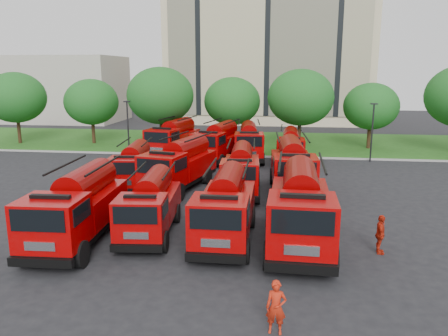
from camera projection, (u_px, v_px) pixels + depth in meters
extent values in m
plane|color=black|center=(201.00, 221.00, 23.28)|extent=(140.00, 140.00, 0.00)
cube|color=#194713|center=(243.00, 142.00, 48.43)|extent=(70.00, 16.00, 0.12)
cube|color=gray|center=(235.00, 156.00, 40.59)|extent=(70.00, 0.30, 0.14)
cube|color=beige|center=(269.00, 39.00, 66.76)|extent=(30.00, 14.00, 25.00)
cube|color=black|center=(267.00, 36.00, 59.89)|extent=(28.00, 0.15, 22.00)
cube|color=#A49D91|center=(63.00, 89.00, 68.50)|extent=(18.00, 12.00, 10.00)
cylinder|color=#382314|center=(19.00, 132.00, 47.27)|extent=(0.36, 0.36, 2.62)
ellipsoid|color=#164F19|center=(16.00, 97.00, 46.46)|extent=(6.30, 6.30, 5.36)
cylinder|color=#382314|center=(94.00, 133.00, 47.27)|extent=(0.36, 0.36, 2.38)
ellipsoid|color=#164F19|center=(91.00, 102.00, 46.53)|extent=(5.71, 5.71, 4.86)
cylinder|color=#382314|center=(162.00, 135.00, 44.78)|extent=(0.36, 0.36, 2.80)
ellipsoid|color=#164F19|center=(160.00, 96.00, 43.91)|extent=(6.72, 6.72, 5.71)
cylinder|color=#382314|center=(232.00, 134.00, 46.37)|extent=(0.36, 0.36, 2.45)
ellipsoid|color=#164F19|center=(232.00, 101.00, 45.61)|extent=(5.88, 5.88, 5.00)
cylinder|color=#382314|center=(299.00, 136.00, 44.02)|extent=(0.36, 0.36, 2.73)
ellipsoid|color=#164F19|center=(301.00, 97.00, 43.17)|extent=(6.55, 6.55, 5.57)
cylinder|color=#382314|center=(369.00, 138.00, 44.17)|extent=(0.36, 0.36, 2.27)
ellipsoid|color=#164F19|center=(371.00, 106.00, 43.46)|extent=(5.46, 5.46, 4.64)
cylinder|color=black|center=(128.00, 129.00, 40.63)|extent=(0.14, 0.14, 5.00)
cube|color=black|center=(127.00, 102.00, 40.07)|extent=(0.60, 0.25, 0.12)
cylinder|color=black|center=(372.00, 133.00, 37.89)|extent=(0.14, 0.14, 5.00)
cube|color=black|center=(374.00, 104.00, 37.34)|extent=(0.60, 0.25, 0.12)
cube|color=black|center=(79.00, 228.00, 20.35)|extent=(2.65, 7.28, 0.31)
cube|color=black|center=(41.00, 262.00, 16.82)|extent=(2.58, 0.36, 0.36)
cube|color=#930000|center=(53.00, 222.00, 17.70)|extent=(2.61, 2.36, 2.00)
cube|color=black|center=(37.00, 221.00, 16.48)|extent=(2.16, 0.14, 0.87)
cube|color=#930000|center=(88.00, 204.00, 21.27)|extent=(2.71, 4.83, 1.34)
cylinder|color=#660000|center=(86.00, 182.00, 21.03)|extent=(1.71, 4.38, 1.54)
cylinder|color=black|center=(25.00, 252.00, 17.88)|extent=(0.41, 1.14, 1.13)
cylinder|color=black|center=(81.00, 254.00, 17.68)|extent=(0.41, 1.14, 1.13)
cylinder|color=black|center=(72.00, 216.00, 22.27)|extent=(0.41, 1.14, 1.13)
cylinder|color=black|center=(117.00, 218.00, 22.07)|extent=(0.41, 1.14, 1.13)
cube|color=black|center=(151.00, 222.00, 21.41)|extent=(2.60, 6.37, 0.27)
cube|color=black|center=(136.00, 248.00, 18.35)|extent=(2.23, 0.43, 0.31)
cube|color=#930000|center=(141.00, 217.00, 19.12)|extent=(2.34, 2.14, 1.73)
cube|color=black|center=(135.00, 216.00, 18.06)|extent=(1.86, 0.22, 0.75)
cube|color=#930000|center=(155.00, 202.00, 22.20)|extent=(2.54, 4.26, 1.15)
cylinder|color=#660000|center=(154.00, 184.00, 22.00)|extent=(1.67, 3.83, 1.33)
cylinder|color=black|center=(118.00, 241.00, 19.22)|extent=(0.40, 1.00, 0.97)
cylinder|color=black|center=(164.00, 242.00, 19.15)|extent=(0.40, 1.00, 0.97)
cylinder|color=black|center=(138.00, 213.00, 23.02)|extent=(0.40, 1.00, 0.97)
cylinder|color=black|center=(177.00, 213.00, 22.95)|extent=(0.40, 1.00, 0.97)
cube|color=black|center=(226.00, 226.00, 20.62)|extent=(2.30, 6.86, 0.29)
cube|color=black|center=(216.00, 258.00, 17.27)|extent=(2.44, 0.26, 0.34)
cube|color=#930000|center=(219.00, 221.00, 18.11)|extent=(2.41, 2.17, 1.90)
cube|color=black|center=(215.00, 220.00, 16.95)|extent=(2.05, 0.07, 0.83)
cube|color=#930000|center=(228.00, 204.00, 21.49)|extent=(2.43, 4.51, 1.27)
cylinder|color=#660000|center=(228.00, 184.00, 21.26)|extent=(1.50, 4.11, 1.47)
cylinder|color=black|center=(192.00, 248.00, 18.31)|extent=(0.35, 1.08, 1.07)
cylinder|color=black|center=(245.00, 251.00, 18.05)|extent=(0.35, 1.08, 1.07)
cylinder|color=black|center=(208.00, 216.00, 22.48)|extent=(0.35, 1.08, 1.07)
cylinder|color=black|center=(251.00, 217.00, 22.22)|extent=(0.35, 1.08, 1.07)
cube|color=black|center=(299.00, 230.00, 19.95)|extent=(2.69, 7.69, 0.33)
cube|color=black|center=(301.00, 268.00, 16.23)|extent=(2.73, 0.34, 0.38)
cube|color=#930000|center=(302.00, 224.00, 17.16)|extent=(2.73, 2.46, 2.13)
cube|color=black|center=(303.00, 223.00, 15.87)|extent=(2.29, 0.11, 0.93)
cube|color=#930000|center=(300.00, 204.00, 20.92)|extent=(2.79, 5.08, 1.42)
cylinder|color=#660000|center=(301.00, 181.00, 20.67)|extent=(1.75, 4.62, 1.64)
cylinder|color=black|center=(269.00, 256.00, 17.43)|extent=(0.41, 1.21, 1.20)
cylinder|color=black|center=(333.00, 260.00, 17.06)|extent=(0.41, 1.21, 1.20)
cylinder|color=black|center=(273.00, 217.00, 22.06)|extent=(0.41, 1.21, 1.20)
cylinder|color=black|center=(324.00, 219.00, 21.69)|extent=(0.41, 1.21, 1.20)
cube|color=black|center=(134.00, 178.00, 30.02)|extent=(2.76, 6.44, 0.27)
cube|color=black|center=(123.00, 191.00, 26.94)|extent=(2.24, 0.48, 0.31)
cube|color=#930000|center=(126.00, 171.00, 27.71)|extent=(2.40, 2.20, 1.74)
cube|color=black|center=(122.00, 169.00, 26.65)|extent=(1.87, 0.26, 0.76)
cube|color=#930000|center=(137.00, 165.00, 30.83)|extent=(2.65, 4.33, 1.16)
cylinder|color=#660000|center=(136.00, 152.00, 30.62)|extent=(1.76, 3.88, 1.34)
cylinder|color=black|center=(110.00, 189.00, 27.79)|extent=(0.42, 1.01, 0.98)
cylinder|color=black|center=(142.00, 189.00, 27.77)|extent=(0.42, 1.01, 0.98)
cylinder|color=black|center=(125.00, 174.00, 31.62)|extent=(0.42, 1.01, 0.98)
cylinder|color=black|center=(153.00, 174.00, 31.60)|extent=(0.42, 1.01, 0.98)
cube|color=black|center=(180.00, 179.00, 29.46)|extent=(3.90, 7.54, 0.31)
cube|color=black|center=(154.00, 194.00, 26.13)|extent=(2.56, 0.82, 0.36)
cube|color=#930000|center=(163.00, 170.00, 26.95)|extent=(2.96, 2.76, 2.00)
cube|color=black|center=(153.00, 167.00, 25.79)|extent=(2.11, 0.53, 0.87)
cube|color=#930000|center=(187.00, 164.00, 30.31)|extent=(3.50, 5.17, 1.34)
cylinder|color=#660000|center=(187.00, 149.00, 30.07)|extent=(2.46, 4.55, 1.54)
cylinder|color=black|center=(145.00, 189.00, 27.43)|extent=(0.60, 1.18, 1.13)
cylinder|color=black|center=(179.00, 192.00, 26.64)|extent=(0.60, 1.18, 1.13)
cylinder|color=black|center=(177.00, 173.00, 31.57)|extent=(0.60, 1.18, 1.13)
cylinder|color=black|center=(207.00, 176.00, 30.78)|extent=(0.60, 1.18, 1.13)
cube|color=black|center=(241.00, 184.00, 28.53)|extent=(2.48, 6.61, 0.28)
cube|color=black|center=(239.00, 199.00, 25.33)|extent=(2.33, 0.35, 0.33)
cube|color=#930000|center=(240.00, 176.00, 26.14)|extent=(2.38, 2.16, 1.81)
cube|color=black|center=(239.00, 173.00, 25.03)|extent=(1.95, 0.15, 0.79)
cube|color=#930000|center=(241.00, 169.00, 29.37)|extent=(2.50, 4.39, 1.21)
cylinder|color=#660000|center=(242.00, 155.00, 29.15)|extent=(1.60, 3.97, 1.39)
cylinder|color=black|center=(222.00, 195.00, 26.28)|extent=(0.38, 1.04, 1.02)
cylinder|color=black|center=(257.00, 196.00, 26.13)|extent=(0.38, 1.04, 1.02)
cylinder|color=black|center=(226.00, 179.00, 30.26)|extent=(0.38, 1.04, 1.02)
cylinder|color=black|center=(257.00, 179.00, 30.11)|extent=(0.38, 1.04, 1.02)
cube|color=black|center=(292.00, 182.00, 28.74)|extent=(2.73, 7.41, 0.31)
cube|color=black|center=(296.00, 199.00, 25.14)|extent=(2.62, 0.38, 0.37)
cube|color=#930000|center=(295.00, 173.00, 26.04)|extent=(2.66, 2.41, 2.04)
cube|color=black|center=(297.00, 170.00, 24.80)|extent=(2.19, 0.15, 0.89)
cube|color=#930000|center=(291.00, 166.00, 29.67)|extent=(2.77, 4.91, 1.36)
cylinder|color=#660000|center=(291.00, 150.00, 29.43)|extent=(1.76, 4.45, 1.57)
cylinder|color=black|center=(275.00, 194.00, 26.22)|extent=(0.42, 1.16, 1.15)
cylinder|color=black|center=(315.00, 195.00, 26.02)|extent=(0.42, 1.16, 1.15)
cylinder|color=black|center=(273.00, 176.00, 30.68)|extent=(0.42, 1.16, 1.15)
cylinder|color=black|center=(307.00, 177.00, 30.49)|extent=(0.42, 1.16, 1.15)
cube|color=black|center=(174.00, 149.00, 40.59)|extent=(3.66, 7.59, 0.31)
cube|color=black|center=(156.00, 157.00, 37.17)|extent=(2.61, 0.72, 0.36)
cube|color=#930000|center=(162.00, 141.00, 38.01)|extent=(2.92, 2.71, 2.03)
cube|color=black|center=(156.00, 137.00, 36.82)|extent=(2.16, 0.44, 0.88)
cube|color=#930000|center=(179.00, 139.00, 41.47)|extent=(3.36, 5.16, 1.35)
cylinder|color=#660000|center=(179.00, 127.00, 41.23)|extent=(2.32, 4.58, 1.56)
cylinder|color=black|center=(149.00, 155.00, 38.45)|extent=(0.56, 1.19, 1.14)
cylinder|color=black|center=(174.00, 156.00, 37.74)|extent=(0.56, 1.19, 1.14)
cylinder|color=black|center=(171.00, 146.00, 42.71)|extent=(0.56, 1.19, 1.14)
cylinder|color=black|center=(193.00, 148.00, 42.00)|extent=(0.56, 1.19, 1.14)
cube|color=black|center=(218.00, 153.00, 38.81)|extent=(3.74, 7.41, 0.30)
cube|color=black|center=(203.00, 161.00, 35.51)|extent=(2.53, 0.77, 0.35)
cube|color=#930000|center=(208.00, 145.00, 36.32)|extent=(2.89, 2.69, 1.97)
cube|color=black|center=(203.00, 141.00, 35.18)|extent=(2.09, 0.49, 0.86)
cube|color=#930000|center=(222.00, 142.00, 39.65)|extent=(3.39, 5.07, 1.32)
cylinder|color=#660000|center=(222.00, 130.00, 39.42)|extent=(2.36, 4.47, 1.52)
cylinder|color=black|center=(195.00, 159.00, 36.78)|extent=(0.58, 1.16, 1.11)
cylinder|color=black|center=(221.00, 161.00, 36.03)|extent=(0.58, 1.16, 1.11)
cylinder|color=black|center=(213.00, 150.00, 40.88)|extent=(0.58, 1.16, 1.11)
cylinder|color=black|center=(237.00, 151.00, 40.13)|extent=(0.58, 1.16, 1.11)
cube|color=black|center=(249.00, 152.00, 39.21)|extent=(2.84, 7.06, 0.30)
cube|color=black|center=(249.00, 161.00, 35.82)|extent=(2.47, 0.45, 0.34)
cube|color=#930000|center=(249.00, 145.00, 36.67)|extent=(2.59, 2.36, 1.92)
cube|color=black|center=(249.00, 141.00, 35.49)|extent=(2.06, 0.22, 0.84)
cube|color=#930000|center=(249.00, 142.00, 40.10)|extent=(2.79, 4.72, 1.28)
cylinder|color=#660000|center=(249.00, 131.00, 39.87)|extent=(1.82, 4.25, 1.48)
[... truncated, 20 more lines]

